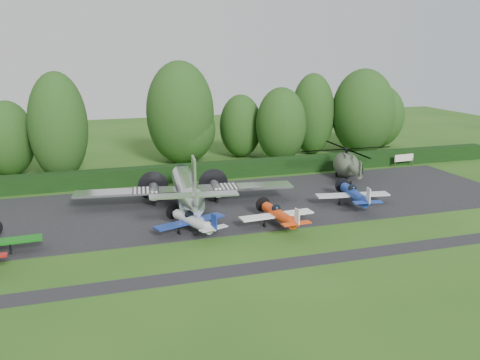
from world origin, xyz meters
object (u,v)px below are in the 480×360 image
object	(u,v)px
transport_plane	(187,189)
light_plane_blue	(354,194)
light_plane_white	(193,221)
sign_board	(404,158)
helicopter	(346,162)
light_plane_orange	(279,215)

from	to	relation	value
transport_plane	light_plane_blue	world-z (taller)	transport_plane
transport_plane	light_plane_white	xyz separation A→B (m)	(-1.12, -7.17, -0.90)
transport_plane	sign_board	distance (m)	32.92
transport_plane	sign_board	bearing A→B (deg)	9.02
transport_plane	light_plane_blue	distance (m)	16.78
helicopter	sign_board	xyz separation A→B (m)	(10.53, 3.38, -0.86)
light_plane_blue	helicopter	world-z (taller)	helicopter
light_plane_orange	light_plane_blue	size ratio (longest dim) A/B	0.93
light_plane_orange	transport_plane	bearing A→B (deg)	133.41
light_plane_white	light_plane_blue	size ratio (longest dim) A/B	0.89
transport_plane	light_plane_orange	xyz separation A→B (m)	(6.56, -7.97, -0.86)
light_plane_orange	light_plane_blue	bearing A→B (deg)	24.20
light_plane_white	light_plane_blue	bearing A→B (deg)	28.46
light_plane_white	light_plane_orange	size ratio (longest dim) A/B	0.96
helicopter	light_plane_blue	bearing A→B (deg)	-132.36
transport_plane	light_plane_orange	world-z (taller)	transport_plane
helicopter	light_plane_orange	bearing A→B (deg)	-153.42
light_plane_blue	light_plane_white	bearing A→B (deg)	179.12
light_plane_white	light_plane_orange	distance (m)	7.73
sign_board	light_plane_white	bearing A→B (deg)	-148.50
light_plane_orange	light_plane_white	bearing A→B (deg)	177.98
light_plane_blue	sign_board	world-z (taller)	light_plane_blue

